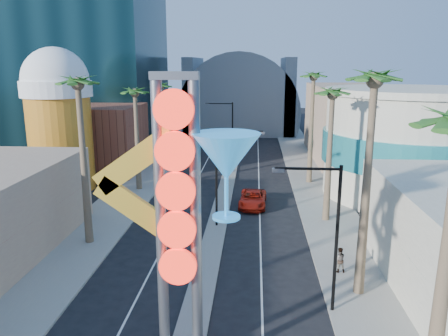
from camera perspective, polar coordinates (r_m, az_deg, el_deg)
sidewalk_west at (r=51.26m, az=-10.11°, el=-1.18°), size 5.00×100.00×0.15m
sidewalk_east at (r=50.16m, az=11.45°, el=-1.56°), size 5.00×100.00×0.15m
median at (r=52.72m, az=0.75°, el=-0.56°), size 1.60×84.00×0.15m
brick_filler_west at (r=55.18m, az=-16.10°, el=3.70°), size 10.00×10.00×8.00m
filler_east at (r=62.93m, az=16.10°, el=5.76°), size 10.00×20.00×10.00m
beer_mug at (r=47.73m, az=-20.80°, el=6.58°), size 7.00×7.00×14.50m
turquoise_building at (r=46.24m, az=23.04°, el=2.93°), size 16.60×16.60×10.60m
canopy at (r=85.55m, az=2.11°, el=7.70°), size 22.00×16.00×22.00m
neon_sign at (r=17.08m, az=-3.35°, el=-5.38°), size 6.53×2.60×12.55m
streetlight_0 at (r=34.09m, az=-0.08°, el=-0.03°), size 3.79×0.25×8.00m
streetlight_1 at (r=57.73m, az=0.57°, el=5.52°), size 3.79×0.25×8.00m
streetlight_2 at (r=22.84m, az=13.42°, el=-7.40°), size 3.45×0.25×8.00m
palm_1 at (r=31.50m, az=-18.48°, el=9.13°), size 2.40×2.40×12.70m
palm_2 at (r=44.82m, az=-11.54°, el=8.89°), size 2.40×2.40×11.20m
palm_3 at (r=56.45m, az=-8.27°, el=9.90°), size 2.40×2.40×11.20m
palm_5 at (r=23.90m, az=18.96°, el=9.02°), size 2.40×2.40×13.20m
palm_6 at (r=35.70m, az=13.97°, el=8.41°), size 2.40×2.40×11.70m
palm_7 at (r=47.50m, az=11.60°, el=10.76°), size 2.40×2.40×12.70m
red_pickup at (r=40.35m, az=3.78°, el=-4.05°), size 2.62×5.28×1.44m
pedestrian_b at (r=28.64m, az=14.81°, el=-11.50°), size 0.84×0.69×1.61m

